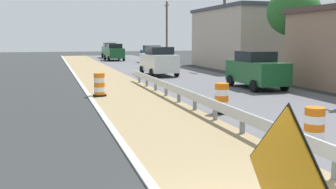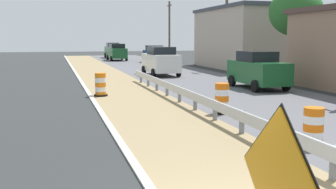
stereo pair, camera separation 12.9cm
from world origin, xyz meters
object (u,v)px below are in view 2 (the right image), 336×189
traffic_barrel_mid (101,86)px  car_lead_far_lane (113,50)px  warning_sign_diamond (278,182)px  utility_pole_mid (226,20)px  traffic_barrel_nearest (313,129)px  car_lead_near_lane (161,61)px  car_trailing_far_lane (117,52)px  utility_pole_far (169,30)px  traffic_barrel_close (222,100)px  car_trailing_near_lane (155,54)px  car_mid_far_lane (258,70)px

traffic_barrel_mid → car_lead_far_lane: bearing=81.0°
warning_sign_diamond → utility_pole_mid: 30.88m
traffic_barrel_nearest → car_lead_near_lane: 20.47m
car_lead_near_lane → car_trailing_far_lane: bearing=-1.2°
car_lead_far_lane → utility_pole_far: utility_pole_far is taller
warning_sign_diamond → utility_pole_far: 46.08m
traffic_barrel_mid → utility_pole_mid: (12.36, 12.97, 3.82)m
warning_sign_diamond → utility_pole_mid: bearing=-112.6°
traffic_barrel_mid → car_lead_near_lane: (5.59, 9.71, 0.56)m
car_trailing_far_lane → utility_pole_mid: 19.46m
traffic_barrel_close → car_lead_far_lane: (2.09, 43.34, 0.55)m
traffic_barrel_nearest → utility_pole_mid: size_ratio=0.12×
car_lead_far_lane → utility_pole_mid: utility_pole_mid is taller
traffic_barrel_close → car_trailing_near_lane: (5.12, 30.88, 0.47)m
warning_sign_diamond → car_lead_near_lane: (5.18, 25.03, 0.00)m
car_trailing_near_lane → utility_pole_mid: 13.01m
traffic_barrel_close → car_trailing_near_lane: 31.30m
car_lead_far_lane → car_mid_far_lane: car_lead_far_lane is taller
traffic_barrel_close → traffic_barrel_mid: size_ratio=1.01×
traffic_barrel_mid → car_lead_near_lane: car_lead_near_lane is taller
traffic_barrel_close → utility_pole_far: utility_pole_far is taller
car_trailing_near_lane → utility_pole_far: (2.96, 4.14, 2.82)m
car_trailing_near_lane → car_lead_near_lane: bearing=-13.5°
car_mid_far_lane → utility_pole_far: 28.93m
car_lead_far_lane → traffic_barrel_nearest: bearing=177.4°
traffic_barrel_nearest → car_trailing_far_lane: size_ratio=0.22×
warning_sign_diamond → car_lead_near_lane: car_lead_near_lane is taller
car_trailing_near_lane → car_trailing_far_lane: (-3.44, 5.81, 0.07)m
warning_sign_diamond → utility_pole_mid: (11.94, 28.29, 3.25)m
traffic_barrel_mid → car_mid_far_lane: size_ratio=0.27×
car_trailing_near_lane → car_lead_far_lane: 12.83m
traffic_barrel_nearest → utility_pole_far: 40.79m
utility_pole_mid → traffic_barrel_mid: bearing=-133.6°
utility_pole_far → traffic_barrel_mid: bearing=-112.2°
utility_pole_mid → utility_pole_far: (-0.45, 16.25, -0.52)m
traffic_barrel_mid → car_mid_far_lane: 8.81m
car_lead_far_lane → utility_pole_mid: size_ratio=0.54×
car_trailing_far_lane → utility_pole_mid: (6.85, -17.92, 3.28)m
warning_sign_diamond → car_trailing_far_lane: (5.10, 46.21, -0.02)m
warning_sign_diamond → car_trailing_near_lane: (8.54, 40.40, -0.09)m
utility_pole_mid → utility_pole_far: utility_pole_mid is taller
traffic_barrel_nearest → utility_pole_far: bearing=79.2°
traffic_barrel_close → car_trailing_far_lane: (1.67, 36.69, 0.53)m
car_trailing_near_lane → car_mid_far_lane: 24.48m
car_trailing_near_lane → car_trailing_far_lane: size_ratio=0.96×
car_lead_near_lane → car_trailing_far_lane: size_ratio=0.95×
traffic_barrel_nearest → traffic_barrel_close: size_ratio=0.90×
traffic_barrel_nearest → warning_sign_diamond: bearing=-129.8°
car_trailing_near_lane → car_mid_far_lane: car_mid_far_lane is taller
traffic_barrel_nearest → utility_pole_far: (7.65, 39.93, 3.34)m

